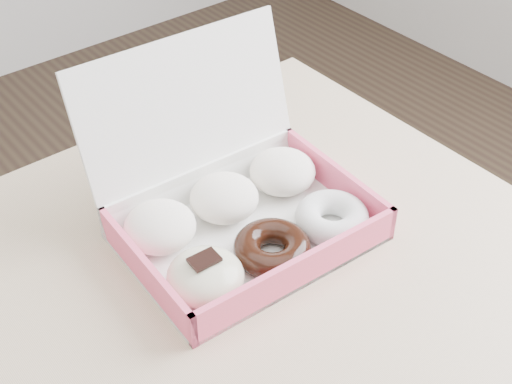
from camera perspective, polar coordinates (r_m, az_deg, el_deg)
donut_box at (r=0.93m, az=-1.54°, el=-1.50°), size 0.33×0.30×0.22m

